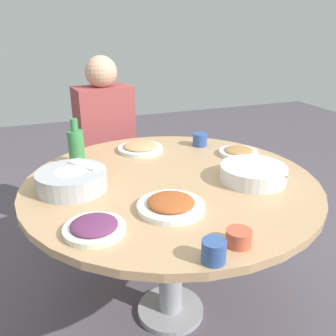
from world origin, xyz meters
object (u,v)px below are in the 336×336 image
object	(u,v)px
stool_for_diner_left	(110,204)
rice_bowl	(72,180)
dish_eggplant	(94,227)
tea_cup_side	(214,251)
dish_shrimp	(140,147)
tea_cup_far	(200,140)
soup_bowl	(253,174)
dish_stirfry	(171,205)
tea_cup_near	(239,238)
green_bottle	(76,146)
diner_left	(105,129)
dish_tofu_braise	(239,152)
round_dining_table	(171,201)

from	to	relation	value
stool_for_diner_left	rice_bowl	bearing A→B (deg)	160.21
dish_eggplant	tea_cup_side	world-z (taller)	tea_cup_side
dish_shrimp	tea_cup_far	world-z (taller)	tea_cup_far
soup_bowl	tea_cup_side	xyz separation A→B (m)	(-0.45, 0.41, 0.00)
dish_stirfry	tea_cup_near	distance (m)	0.30
dish_stirfry	green_bottle	xyz separation A→B (m)	(0.58, 0.26, 0.07)
diner_left	tea_cup_far	bearing A→B (deg)	-138.91
rice_bowl	tea_cup_near	distance (m)	0.72
soup_bowl	tea_cup_far	distance (m)	0.50
tea_cup_near	stool_for_diner_left	bearing A→B (deg)	5.61
dish_stirfry	dish_tofu_braise	world-z (taller)	dish_stirfry
dish_stirfry	tea_cup_side	bearing A→B (deg)	-179.00
tea_cup_near	dish_shrimp	bearing A→B (deg)	2.33
round_dining_table	green_bottle	size ratio (longest dim) A/B	5.72
green_bottle	tea_cup_side	distance (m)	0.94
dish_stirfry	tea_cup_near	world-z (taller)	same
dish_tofu_braise	soup_bowl	bearing A→B (deg)	160.30
round_dining_table	rice_bowl	bearing A→B (deg)	82.95
round_dining_table	tea_cup_far	distance (m)	0.50
rice_bowl	diner_left	xyz separation A→B (m)	(0.81, -0.29, -0.04)
dish_tofu_braise	dish_eggplant	world-z (taller)	dish_eggplant
stool_for_diner_left	dish_shrimp	bearing A→B (deg)	-167.77
dish_tofu_braise	diner_left	xyz separation A→B (m)	(0.69, 0.55, -0.01)
tea_cup_far	diner_left	distance (m)	0.65
round_dining_table	tea_cup_near	size ratio (longest dim) A/B	15.81
stool_for_diner_left	tea_cup_side	bearing A→B (deg)	-178.90
rice_bowl	green_bottle	bearing A→B (deg)	-11.49
tea_cup_near	tea_cup_far	xyz separation A→B (m)	(0.90, -0.29, 0.01)
dish_eggplant	green_bottle	bearing A→B (deg)	-2.55
round_dining_table	green_bottle	xyz separation A→B (m)	(0.33, 0.35, 0.19)
tea_cup_near	diner_left	xyz separation A→B (m)	(1.39, 0.14, -0.02)
green_bottle	diner_left	world-z (taller)	diner_left
rice_bowl	diner_left	bearing A→B (deg)	-19.79
round_dining_table	dish_eggplant	xyz separation A→B (m)	(-0.30, 0.38, 0.12)
diner_left	dish_stirfry	bearing A→B (deg)	-178.87
tea_cup_side	stool_for_diner_left	distance (m)	1.54
tea_cup_side	diner_left	xyz separation A→B (m)	(1.43, 0.03, -0.03)
dish_stirfry	stool_for_diner_left	xyz separation A→B (m)	(1.11, 0.02, -0.54)
rice_bowl	soup_bowl	xyz separation A→B (m)	(-0.18, -0.73, -0.01)
round_dining_table	tea_cup_side	bearing A→B (deg)	171.18
tea_cup_side	dish_eggplant	bearing A→B (deg)	46.86
soup_bowl	diner_left	size ratio (longest dim) A/B	0.37
dish_tofu_braise	diner_left	size ratio (longest dim) A/B	0.26
tea_cup_near	green_bottle	bearing A→B (deg)	23.41
rice_bowl	stool_for_diner_left	size ratio (longest dim) A/B	0.67
dish_shrimp	tea_cup_near	distance (m)	0.93
dish_stirfry	dish_eggplant	size ratio (longest dim) A/B	1.21
dish_shrimp	diner_left	world-z (taller)	diner_left
tea_cup_near	tea_cup_side	world-z (taller)	tea_cup_side
tea_cup_far	diner_left	world-z (taller)	diner_left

